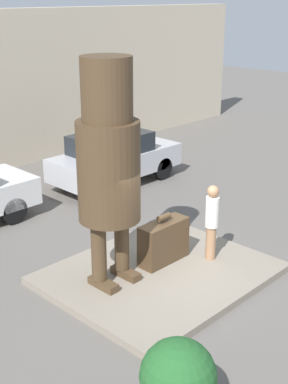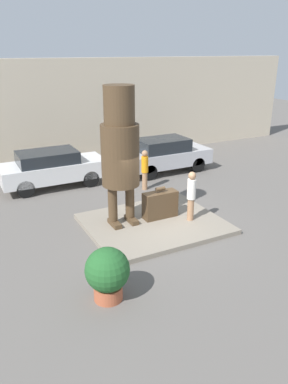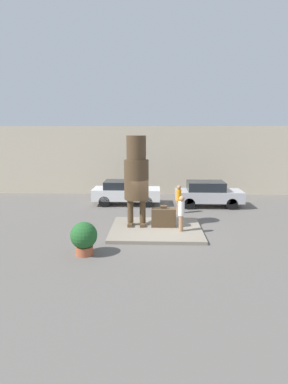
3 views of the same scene
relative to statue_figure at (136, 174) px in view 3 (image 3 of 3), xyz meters
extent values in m
plane|color=#605B56|center=(0.99, -0.44, -2.78)|extent=(60.00, 60.00, 0.00)
cube|color=gray|center=(0.99, -0.44, -2.70)|extent=(4.45, 3.71, 0.16)
cube|color=beige|center=(0.99, 8.66, -0.17)|extent=(28.00, 0.60, 5.22)
cube|color=#4C3823|center=(-0.31, -0.10, -2.55)|extent=(0.24, 0.69, 0.15)
cube|color=#4C3823|center=(0.31, -0.10, -2.55)|extent=(0.24, 0.69, 0.15)
cylinder|color=#4C3823|center=(-0.31, 0.00, -1.86)|extent=(0.30, 0.30, 1.21)
cylinder|color=#4C3823|center=(0.31, 0.00, -1.86)|extent=(0.30, 0.30, 1.21)
cylinder|color=#4C3823|center=(0.00, 0.00, -0.28)|extent=(1.21, 1.21, 1.95)
cylinder|color=#4C3823|center=(0.00, 0.00, 1.28)|extent=(0.95, 0.95, 1.17)
cube|color=#4C3823|center=(1.36, -0.20, -2.16)|extent=(1.20, 0.44, 0.93)
cylinder|color=#4C3823|center=(1.36, -0.20, -1.58)|extent=(0.33, 0.13, 0.13)
cylinder|color=#A87A56|center=(2.17, -0.86, -2.24)|extent=(0.22, 0.22, 0.77)
cylinder|color=white|center=(2.17, -0.86, -1.51)|extent=(0.29, 0.29, 0.68)
sphere|color=#A87A56|center=(2.17, -0.86, -1.04)|extent=(0.26, 0.26, 0.26)
cube|color=silver|center=(-0.96, 5.00, -2.05)|extent=(4.45, 1.77, 0.73)
cube|color=#1E2328|center=(-1.19, 5.00, -1.43)|extent=(2.45, 1.59, 0.50)
cylinder|color=black|center=(0.42, 5.80, -2.42)|extent=(0.72, 0.18, 0.72)
cylinder|color=black|center=(0.42, 4.21, -2.42)|extent=(0.72, 0.18, 0.72)
cylinder|color=black|center=(-2.34, 5.80, -2.42)|extent=(0.72, 0.18, 0.72)
cylinder|color=black|center=(-2.34, 4.21, -2.42)|extent=(0.72, 0.18, 0.72)
cube|color=#B7B7BC|center=(4.44, 4.61, -2.07)|extent=(4.28, 1.75, 0.71)
cube|color=#1E2328|center=(4.22, 4.61, -1.42)|extent=(2.35, 1.57, 0.58)
cylinder|color=black|center=(5.76, 5.39, -2.42)|extent=(0.72, 0.18, 0.72)
cylinder|color=black|center=(5.76, 3.83, -2.42)|extent=(0.72, 0.18, 0.72)
cylinder|color=black|center=(3.11, 5.39, -2.42)|extent=(0.72, 0.18, 0.72)
cylinder|color=black|center=(3.11, 3.83, -2.42)|extent=(0.72, 0.18, 0.72)
cylinder|color=#AD5638|center=(-1.89, -3.42, -2.60)|extent=(0.69, 0.69, 0.35)
sphere|color=#235B28|center=(-1.89, -3.42, -1.97)|extent=(1.07, 1.07, 1.07)
cylinder|color=#A87A56|center=(2.35, 2.85, -2.39)|extent=(0.22, 0.22, 0.77)
cylinder|color=orange|center=(2.35, 2.85, -1.67)|extent=(0.29, 0.29, 0.68)
sphere|color=#A87A56|center=(2.35, 2.85, -1.20)|extent=(0.26, 0.26, 0.26)
camera|label=1|loc=(-6.43, -7.20, 2.88)|focal=50.00mm
camera|label=2|loc=(-4.56, -10.47, 2.84)|focal=35.00mm
camera|label=3|loc=(0.88, -14.56, 2.08)|focal=28.00mm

